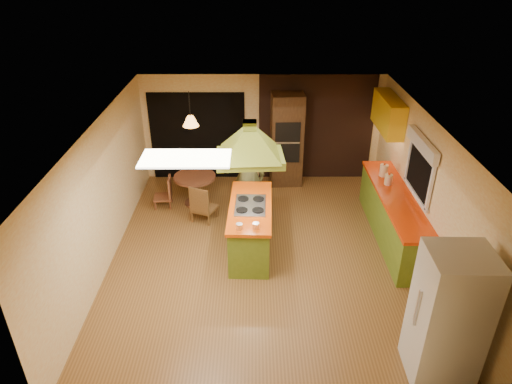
{
  "coord_description": "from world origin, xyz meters",
  "views": [
    {
      "loc": [
        -0.18,
        -6.76,
        4.99
      ],
      "look_at": [
        -0.15,
        0.32,
        1.15
      ],
      "focal_mm": 32.0,
      "sensor_mm": 36.0,
      "label": 1
    }
  ],
  "objects_px": {
    "refrigerator": "(448,317)",
    "wall_oven": "(287,140)",
    "canister_large": "(384,170)",
    "man": "(248,173)",
    "kitchen_island": "(251,227)",
    "dining_table": "(195,184)"
  },
  "relations": [
    {
      "from": "wall_oven",
      "to": "dining_table",
      "type": "distance_m",
      "value": 2.34
    },
    {
      "from": "refrigerator",
      "to": "canister_large",
      "type": "height_order",
      "value": "refrigerator"
    },
    {
      "from": "kitchen_island",
      "to": "wall_oven",
      "type": "bearing_deg",
      "value": 75.36
    },
    {
      "from": "kitchen_island",
      "to": "dining_table",
      "type": "distance_m",
      "value": 2.08
    },
    {
      "from": "kitchen_island",
      "to": "canister_large",
      "type": "bearing_deg",
      "value": 26.22
    },
    {
      "from": "man",
      "to": "refrigerator",
      "type": "distance_m",
      "value": 4.77
    },
    {
      "from": "dining_table",
      "to": "kitchen_island",
      "type": "bearing_deg",
      "value": -54.79
    },
    {
      "from": "refrigerator",
      "to": "wall_oven",
      "type": "xyz_separation_m",
      "value": [
        -1.65,
        5.5,
        0.13
      ]
    },
    {
      "from": "wall_oven",
      "to": "dining_table",
      "type": "xyz_separation_m",
      "value": [
        -2.01,
        -1.03,
        -0.61
      ]
    },
    {
      "from": "kitchen_island",
      "to": "canister_large",
      "type": "xyz_separation_m",
      "value": [
        2.65,
        1.2,
        0.57
      ]
    },
    {
      "from": "wall_oven",
      "to": "canister_large",
      "type": "relative_size",
      "value": 8.99
    },
    {
      "from": "kitchen_island",
      "to": "canister_large",
      "type": "distance_m",
      "value": 2.97
    },
    {
      "from": "kitchen_island",
      "to": "wall_oven",
      "type": "relative_size",
      "value": 0.88
    },
    {
      "from": "refrigerator",
      "to": "dining_table",
      "type": "relative_size",
      "value": 2.12
    },
    {
      "from": "dining_table",
      "to": "canister_large",
      "type": "relative_size",
      "value": 3.73
    },
    {
      "from": "wall_oven",
      "to": "man",
      "type": "bearing_deg",
      "value": -123.93
    },
    {
      "from": "refrigerator",
      "to": "canister_large",
      "type": "bearing_deg",
      "value": 88.71
    },
    {
      "from": "man",
      "to": "refrigerator",
      "type": "xyz_separation_m",
      "value": [
        2.51,
        -4.05,
        -0.0
      ]
    },
    {
      "from": "refrigerator",
      "to": "man",
      "type": "bearing_deg",
      "value": 123.24
    },
    {
      "from": "man",
      "to": "kitchen_island",
      "type": "bearing_deg",
      "value": 115.68
    },
    {
      "from": "kitchen_island",
      "to": "man",
      "type": "bearing_deg",
      "value": 94.14
    },
    {
      "from": "man",
      "to": "refrigerator",
      "type": "bearing_deg",
      "value": 145.24
    }
  ]
}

